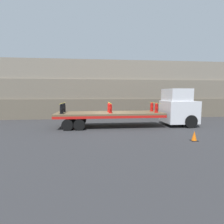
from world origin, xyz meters
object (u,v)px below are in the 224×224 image
at_px(fire_hydrant_red_far_1, 109,107).
at_px(fire_hydrant_red_near_2, 156,108).
at_px(truck_cab, 179,108).
at_px(traffic_cone, 194,136).
at_px(fire_hydrant_black_far_0, 64,108).
at_px(fire_hydrant_black_near_0, 62,109).
at_px(fire_hydrant_red_near_1, 110,108).
at_px(flatbed_trailer, 103,115).
at_px(fire_hydrant_red_far_2, 152,107).

relative_size(fire_hydrant_red_far_1, fire_hydrant_red_near_2, 1.00).
distance_m(truck_cab, traffic_cone, 5.31).
relative_size(truck_cab, fire_hydrant_black_far_0, 4.07).
bearing_deg(fire_hydrant_red_near_2, fire_hydrant_black_near_0, 180.00).
bearing_deg(fire_hydrant_red_far_1, fire_hydrant_red_near_1, -90.00).
xyz_separation_m(flatbed_trailer, fire_hydrant_red_far_1, (0.57, 0.57, 0.60)).
bearing_deg(flatbed_trailer, fire_hydrant_red_far_1, 44.74).
relative_size(fire_hydrant_red_far_2, traffic_cone, 1.36).
bearing_deg(traffic_cone, truck_cab, 72.65).
bearing_deg(fire_hydrant_black_near_0, flatbed_trailer, 9.94).
distance_m(truck_cab, fire_hydrant_red_near_1, 6.10).
distance_m(fire_hydrant_red_far_1, traffic_cone, 7.24).
relative_size(fire_hydrant_red_near_1, fire_hydrant_red_far_2, 1.00).
relative_size(fire_hydrant_black_far_0, traffic_cone, 1.36).
relative_size(flatbed_trailer, fire_hydrant_black_near_0, 11.27).
distance_m(fire_hydrant_black_far_0, fire_hydrant_red_far_2, 7.62).
bearing_deg(fire_hydrant_black_far_0, fire_hydrant_red_far_2, 0.00).
xyz_separation_m(fire_hydrant_black_near_0, fire_hydrant_black_far_0, (0.00, 1.13, 0.00)).
distance_m(truck_cab, fire_hydrant_red_far_2, 2.33).
xyz_separation_m(fire_hydrant_red_far_1, traffic_cone, (4.54, -5.48, -1.31)).
distance_m(flatbed_trailer, fire_hydrant_red_near_1, 1.01).
relative_size(flatbed_trailer, fire_hydrant_red_far_1, 11.27).
distance_m(fire_hydrant_black_near_0, fire_hydrant_red_far_2, 7.71).
relative_size(fire_hydrant_black_near_0, fire_hydrant_black_far_0, 1.00).
bearing_deg(fire_hydrant_black_near_0, fire_hydrant_red_far_1, 16.58).
xyz_separation_m(fire_hydrant_red_near_1, fire_hydrant_red_far_1, (0.00, 1.13, 0.00)).
bearing_deg(fire_hydrant_red_near_1, fire_hydrant_red_far_1, 90.00).
bearing_deg(flatbed_trailer, fire_hydrant_red_far_2, 7.38).
distance_m(fire_hydrant_black_far_0, traffic_cone, 10.07).
distance_m(fire_hydrant_red_near_2, fire_hydrant_red_far_2, 1.13).
bearing_deg(traffic_cone, fire_hydrant_red_far_1, 129.59).
bearing_deg(truck_cab, fire_hydrant_red_near_1, -174.66).
relative_size(truck_cab, traffic_cone, 5.53).
height_order(fire_hydrant_red_far_1, fire_hydrant_red_near_2, same).
xyz_separation_m(fire_hydrant_black_near_0, fire_hydrant_red_far_1, (3.81, 1.13, 0.00)).
distance_m(truck_cab, fire_hydrant_red_near_2, 2.33).
bearing_deg(traffic_cone, fire_hydrant_black_near_0, 152.47).
xyz_separation_m(flatbed_trailer, traffic_cone, (5.11, -4.92, -0.71)).
xyz_separation_m(fire_hydrant_red_far_2, traffic_cone, (0.72, -5.48, -1.31)).
bearing_deg(fire_hydrant_red_near_1, flatbed_trailer, 135.26).
height_order(fire_hydrant_black_far_0, traffic_cone, fire_hydrant_black_far_0).
bearing_deg(fire_hydrant_red_far_2, fire_hydrant_red_near_2, -90.00).
relative_size(fire_hydrant_red_near_1, fire_hydrant_red_near_2, 1.00).
distance_m(fire_hydrant_red_far_1, fire_hydrant_red_far_2, 3.81).
bearing_deg(flatbed_trailer, fire_hydrant_black_near_0, -170.06).
distance_m(truck_cab, fire_hydrant_red_far_1, 6.10).
xyz_separation_m(truck_cab, fire_hydrant_black_near_0, (-9.88, -0.57, 0.03)).
height_order(flatbed_trailer, fire_hydrant_red_near_2, fire_hydrant_red_near_2).
bearing_deg(fire_hydrant_red_far_1, truck_cab, -5.34).
bearing_deg(traffic_cone, fire_hydrant_red_far_2, 97.53).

